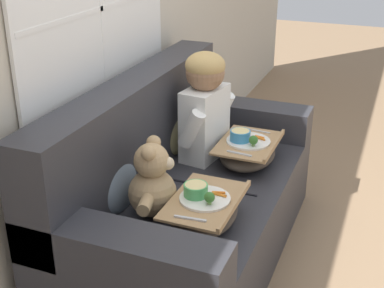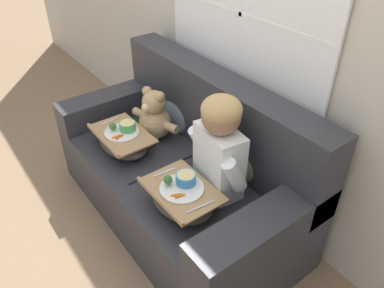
{
  "view_description": "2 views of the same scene",
  "coord_description": "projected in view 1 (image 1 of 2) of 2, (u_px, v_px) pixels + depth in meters",
  "views": [
    {
      "loc": [
        -2.34,
        -0.92,
        1.83
      ],
      "look_at": [
        -0.06,
        -0.01,
        0.73
      ],
      "focal_mm": 50.0,
      "sensor_mm": 36.0,
      "label": 1
    },
    {
      "loc": [
        1.62,
        -1.07,
        2.02
      ],
      "look_at": [
        0.09,
        0.08,
        0.65
      ],
      "focal_mm": 35.0,
      "sensor_mm": 36.0,
      "label": 2
    }
  ],
  "objects": [
    {
      "name": "couch",
      "position": [
        182.0,
        199.0,
        2.92
      ],
      "size": [
        1.84,
        0.91,
        1.01
      ],
      "color": "#2D2D33",
      "rests_on": "ground_plane"
    },
    {
      "name": "lap_tray_teddy",
      "position": [
        205.0,
        211.0,
        2.46
      ],
      "size": [
        0.46,
        0.3,
        0.2
      ],
      "color": "#473D33",
      "rests_on": "teddy_bear"
    },
    {
      "name": "throw_pillow_behind_child",
      "position": [
        173.0,
        126.0,
        3.17
      ],
      "size": [
        0.35,
        0.17,
        0.36
      ],
      "color": "tan",
      "rests_on": "couch"
    },
    {
      "name": "throw_pillow_behind_teddy",
      "position": [
        115.0,
        176.0,
        2.58
      ],
      "size": [
        0.36,
        0.17,
        0.38
      ],
      "color": "slate",
      "rests_on": "couch"
    },
    {
      "name": "teddy_bear",
      "position": [
        153.0,
        184.0,
        2.51
      ],
      "size": [
        0.41,
        0.3,
        0.38
      ],
      "color": "tan",
      "rests_on": "couch"
    },
    {
      "name": "child_figure",
      "position": [
        205.0,
        101.0,
        3.03
      ],
      "size": [
        0.46,
        0.24,
        0.63
      ],
      "color": "white",
      "rests_on": "couch"
    },
    {
      "name": "ground_plane",
      "position": [
        194.0,
        257.0,
        3.04
      ],
      "size": [
        14.0,
        14.0,
        0.0
      ],
      "primitive_type": "plane",
      "color": "#8E7051"
    },
    {
      "name": "lap_tray_child",
      "position": [
        248.0,
        151.0,
        3.05
      ],
      "size": [
        0.45,
        0.32,
        0.21
      ],
      "color": "#473D33",
      "rests_on": "child_figure"
    },
    {
      "name": "wall_back_with_window",
      "position": [
        94.0,
        19.0,
        2.7
      ],
      "size": [
        8.0,
        0.08,
        2.6
      ],
      "color": "beige",
      "rests_on": "ground_plane"
    }
  ]
}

